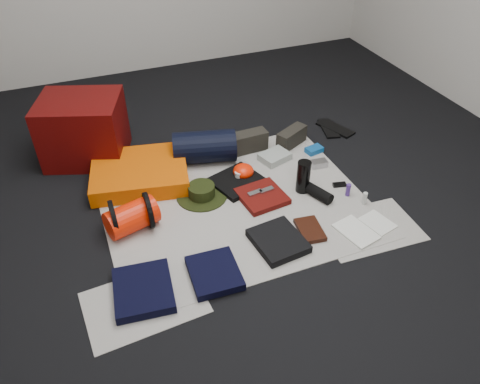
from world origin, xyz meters
name	(u,v)px	position (x,y,z in m)	size (l,w,h in m)	color
floor	(235,205)	(0.00, 0.00, -0.01)	(4.50, 4.50, 0.02)	black
newspaper_mat	(235,204)	(0.00, 0.00, 0.00)	(1.60, 1.30, 0.01)	beige
newspaper_sheet_front_left	(144,302)	(-0.70, -0.55, 0.00)	(0.58, 0.40, 0.00)	beige
newspaper_sheet_front_right	(368,228)	(0.65, -0.50, 0.00)	(0.58, 0.40, 0.00)	beige
red_cabinet	(84,129)	(-0.78, 0.89, 0.22)	(0.54, 0.45, 0.45)	#4E0605
sleeping_pad	(140,173)	(-0.50, 0.47, 0.06)	(0.62, 0.51, 0.11)	#DD5602
stuff_sack	(132,217)	(-0.64, 0.01, 0.09)	(0.17, 0.17, 0.29)	#F42004
sack_strap_left	(114,219)	(-0.74, 0.01, 0.11)	(0.22, 0.22, 0.03)	black
sack_strap_right	(148,210)	(-0.54, 0.01, 0.11)	(0.22, 0.22, 0.03)	black
navy_duffel	(204,147)	(-0.02, 0.52, 0.12)	(0.22, 0.22, 0.43)	black
boonie_brim	(202,196)	(-0.17, 0.15, 0.01)	(0.33, 0.33, 0.01)	black
boonie_crown	(201,190)	(-0.17, 0.15, 0.05)	(0.17, 0.17, 0.07)	black
hiking_boot_left	(247,142)	(0.30, 0.54, 0.08)	(0.29, 0.11, 0.14)	black
hiking_boot_right	(292,137)	(0.64, 0.49, 0.07)	(0.25, 0.09, 0.13)	black
flip_flop_left	(329,129)	(1.01, 0.58, 0.01)	(0.10, 0.28, 0.02)	black
flip_flop_right	(335,128)	(1.06, 0.57, 0.01)	(0.11, 0.30, 0.02)	black
trousers_navy_a	(143,290)	(-0.69, -0.50, 0.03)	(0.29, 0.33, 0.05)	black
trousers_navy_b	(214,273)	(-0.32, -0.52, 0.03)	(0.25, 0.29, 0.05)	black
trousers_charcoal	(278,241)	(0.10, -0.42, 0.03)	(0.26, 0.30, 0.05)	black
black_tshirt	(237,181)	(0.09, 0.19, 0.02)	(0.31, 0.29, 0.03)	black
red_shirt	(262,196)	(0.18, -0.02, 0.02)	(0.27, 0.27, 0.04)	#530C09
orange_stuff_sack	(243,171)	(0.15, 0.25, 0.05)	(0.14, 0.14, 0.09)	#F42004
first_aid_pouch	(275,157)	(0.44, 0.35, 0.03)	(0.20, 0.15, 0.05)	#929A93
water_bottle	(303,177)	(0.45, -0.03, 0.12)	(0.09, 0.09, 0.22)	black
speaker	(319,193)	(0.51, -0.14, 0.04)	(0.07, 0.07, 0.18)	black
compact_camera	(319,164)	(0.69, 0.16, 0.03)	(0.11, 0.07, 0.04)	#A2A2A6
cyan_case	(314,150)	(0.74, 0.33, 0.03)	(0.12, 0.08, 0.04)	#0E4B8B
toiletry_purple	(348,190)	(0.70, -0.19, 0.05)	(0.03, 0.03, 0.09)	#412577
toiletry_clear	(365,198)	(0.75, -0.30, 0.05)	(0.03, 0.03, 0.08)	#B5BAB4
paperback_book	(310,230)	(0.31, -0.40, 0.02)	(0.13, 0.20, 0.03)	black
map_booklet	(356,232)	(0.56, -0.51, 0.01)	(0.17, 0.24, 0.01)	silver
map_printout	(378,223)	(0.72, -0.48, 0.01)	(0.15, 0.19, 0.01)	silver
sunglasses	(339,185)	(0.70, -0.08, 0.02)	(0.09, 0.03, 0.02)	black
key_cluster	(139,311)	(-0.74, -0.60, 0.01)	(0.06, 0.06, 0.01)	#A2A2A6
tape_roll	(239,174)	(0.11, 0.22, 0.05)	(0.05, 0.05, 0.04)	silver
energy_bar_a	(255,193)	(0.14, 0.00, 0.05)	(0.10, 0.04, 0.01)	#A2A2A6
energy_bar_b	(267,190)	(0.22, 0.00, 0.05)	(0.10, 0.04, 0.01)	#A2A2A6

